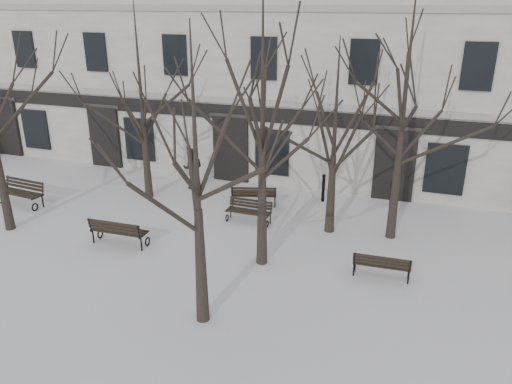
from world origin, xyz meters
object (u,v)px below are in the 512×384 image
at_px(tree_2, 195,148).
at_px(bench_3, 249,210).
at_px(tree_1, 263,91).
at_px(bench_2, 382,264).
at_px(bench_1, 118,231).
at_px(bench_0, 21,192).
at_px(bench_4, 254,195).

distance_m(tree_2, bench_3, 7.33).
height_order(tree_1, bench_2, tree_1).
relative_size(tree_2, bench_2, 4.39).
relative_size(tree_2, bench_1, 3.76).
height_order(bench_1, bench_2, bench_1).
height_order(bench_0, bench_4, bench_0).
xyz_separation_m(bench_1, bench_3, (3.44, 3.16, -0.07)).
bearing_deg(bench_3, tree_1, -61.68).
distance_m(bench_0, bench_3, 9.16).
xyz_separation_m(bench_1, bench_4, (3.11, 4.63, -0.04)).
bearing_deg(tree_1, tree_2, -98.48).
xyz_separation_m(tree_1, bench_1, (-4.84, -0.42, -4.77)).
xyz_separation_m(tree_2, bench_2, (4.06, 3.54, -4.09)).
bearing_deg(bench_1, bench_3, -138.66).
height_order(bench_0, bench_3, bench_0).
height_order(bench_3, bench_4, bench_4).
relative_size(tree_1, bench_0, 4.11).
height_order(bench_2, bench_4, bench_4).
xyz_separation_m(bench_0, bench_3, (9.06, 1.37, -0.10)).
bearing_deg(bench_0, bench_3, 14.03).
xyz_separation_m(bench_0, bench_4, (8.73, 2.84, -0.07)).
xyz_separation_m(bench_2, bench_4, (-5.30, 3.95, 0.03)).
height_order(bench_0, bench_2, bench_0).
relative_size(tree_1, bench_3, 5.09).
height_order(tree_1, bench_3, tree_1).
relative_size(tree_1, bench_4, 4.60).
relative_size(bench_2, bench_3, 0.99).
height_order(tree_1, bench_0, tree_1).
bearing_deg(tree_2, bench_4, 99.42).
height_order(tree_1, bench_4, tree_1).
distance_m(bench_3, bench_4, 1.51).
bearing_deg(bench_0, bench_2, 0.92).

